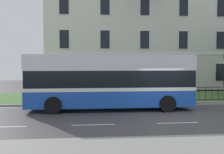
# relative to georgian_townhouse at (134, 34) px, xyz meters

# --- Properties ---
(ground_plane) EXTENTS (60.00, 56.00, 0.18)m
(ground_plane) POSITION_rel_georgian_townhouse_xyz_m (-1.28, -15.71, -5.79)
(ground_plane) COLOR #433F42
(georgian_townhouse) EXTENTS (18.63, 11.04, 11.27)m
(georgian_townhouse) POSITION_rel_georgian_townhouse_xyz_m (0.00, 0.00, 0.00)
(georgian_townhouse) COLOR silver
(georgian_townhouse) RESTS_ON ground_plane
(iron_verge_railing) EXTENTS (14.86, 0.04, 0.97)m
(iron_verge_railing) POSITION_rel_georgian_townhouse_xyz_m (-0.00, -12.60, -5.16)
(iron_verge_railing) COLOR black
(iron_verge_railing) RESTS_ON ground_plane
(single_decker_bus) EXTENTS (9.86, 2.76, 3.29)m
(single_decker_bus) POSITION_rel_georgian_townhouse_xyz_m (-4.12, -14.69, -4.05)
(single_decker_bus) COLOR blue
(single_decker_bus) RESTS_ON ground_plane
(litter_bin) EXTENTS (0.53, 0.53, 1.15)m
(litter_bin) POSITION_rel_georgian_townhouse_xyz_m (-3.30, -11.73, -5.08)
(litter_bin) COLOR black
(litter_bin) RESTS_ON ground_plane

